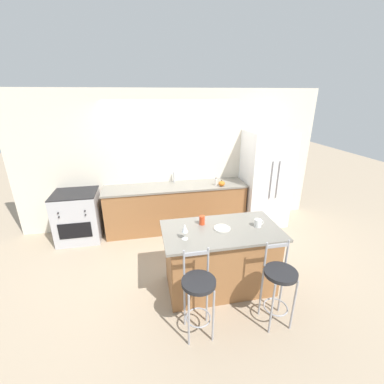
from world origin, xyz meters
name	(u,v)px	position (x,y,z in m)	size (l,w,h in m)	color
ground_plane	(179,236)	(0.00, 0.00, 0.00)	(18.00, 18.00, 0.00)	tan
wall_back	(173,160)	(0.00, 0.68, 1.35)	(6.00, 0.07, 2.70)	beige
back_counter	(176,207)	(0.00, 0.37, 0.46)	(2.78, 0.66, 0.92)	#936038
sink_faucet	(174,176)	(0.00, 0.56, 1.06)	(0.02, 0.13, 0.22)	#ADAFB5
kitchen_island	(220,258)	(0.36, -1.48, 0.46)	(1.57, 0.86, 0.92)	#936038
refrigerator	(265,179)	(1.84, 0.28, 0.97)	(0.86, 0.77, 1.94)	white
oven_range	(78,216)	(-1.85, 0.31, 0.46)	(0.77, 0.71, 0.93)	#B7B7BC
bar_stool_near	(198,291)	(-0.11, -2.17, 0.60)	(0.37, 0.37, 1.05)	#99999E
bar_stool_far	(279,281)	(0.83, -2.20, 0.60)	(0.37, 0.37, 1.05)	#99999E
dinner_plate	(222,228)	(0.37, -1.46, 0.93)	(0.23, 0.23, 0.02)	beige
wine_glass	(185,228)	(-0.16, -1.61, 1.07)	(0.08, 0.08, 0.21)	white
coffee_mug	(258,223)	(0.86, -1.49, 0.97)	(0.13, 0.10, 0.10)	white
tumbler_cup	(202,220)	(0.14, -1.28, 0.98)	(0.08, 0.08, 0.12)	red
pumpkin_decoration	(222,183)	(0.88, 0.16, 0.97)	(0.13, 0.13, 0.12)	orange
soap_bottle	(216,182)	(0.78, 0.22, 0.99)	(0.05, 0.05, 0.16)	silver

